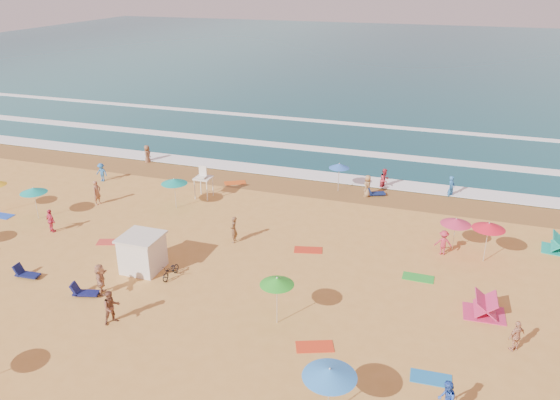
% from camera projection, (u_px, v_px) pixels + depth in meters
% --- Properties ---
extents(ground, '(220.00, 220.00, 0.00)m').
position_uv_depth(ground, '(261.00, 264.00, 31.60)').
color(ground, gold).
rests_on(ground, ground).
extents(ocean, '(220.00, 140.00, 0.18)m').
position_uv_depth(ocean, '(413.00, 58.00, 104.93)').
color(ocean, '#0C4756').
rests_on(ocean, ground).
extents(wet_sand, '(220.00, 220.00, 0.00)m').
position_uv_depth(wet_sand, '(317.00, 188.00, 42.51)').
color(wet_sand, olive).
rests_on(wet_sand, ground).
extents(surf_foam, '(200.00, 18.70, 0.05)m').
position_uv_depth(surf_foam, '(342.00, 154.00, 50.18)').
color(surf_foam, white).
rests_on(surf_foam, ground).
extents(cabana, '(2.00, 2.00, 2.00)m').
position_uv_depth(cabana, '(143.00, 254.00, 30.68)').
color(cabana, white).
rests_on(cabana, ground).
extents(cabana_roof, '(2.20, 2.20, 0.12)m').
position_uv_depth(cabana_roof, '(141.00, 237.00, 30.26)').
color(cabana_roof, silver).
rests_on(cabana_roof, cabana).
extents(bicycle, '(0.64, 1.59, 0.82)m').
position_uv_depth(bicycle, '(171.00, 271.00, 30.09)').
color(bicycle, black).
rests_on(bicycle, ground).
extents(lifeguard_stand, '(1.20, 1.20, 2.10)m').
position_uv_depth(lifeguard_stand, '(204.00, 184.00, 40.44)').
color(lifeguard_stand, white).
rests_on(lifeguard_stand, ground).
extents(beach_umbrellas, '(59.58, 28.12, 0.76)m').
position_uv_depth(beach_umbrellas, '(323.00, 248.00, 28.82)').
color(beach_umbrellas, orange).
rests_on(beach_umbrellas, ground).
extents(loungers, '(46.80, 27.94, 0.34)m').
position_uv_depth(loungers, '(413.00, 335.00, 25.21)').
color(loungers, '#0F164E').
rests_on(loungers, ground).
extents(towels, '(39.63, 24.49, 0.03)m').
position_uv_depth(towels, '(216.00, 272.00, 30.76)').
color(towels, red).
rests_on(towels, ground).
extents(popup_tents, '(6.53, 10.20, 1.20)m').
position_uv_depth(popup_tents, '(527.00, 270.00, 29.83)').
color(popup_tents, '#CF2E64').
rests_on(popup_tents, ground).
extents(beachgoers, '(37.86, 23.93, 2.08)m').
position_uv_depth(beachgoers, '(296.00, 224.00, 34.67)').
color(beachgoers, brown).
rests_on(beachgoers, ground).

